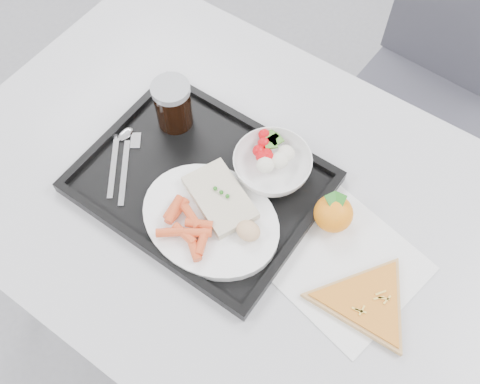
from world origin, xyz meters
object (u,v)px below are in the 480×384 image
at_px(chair, 436,82).
at_px(tangerine, 333,213).
at_px(salad_bowl, 272,165).
at_px(table, 241,213).
at_px(pizza_slice, 366,302).
at_px(dinner_plate, 211,220).
at_px(tray, 201,183).
at_px(cola_glass, 173,104).

xyz_separation_m(chair, tangerine, (0.01, -0.64, 0.25)).
xyz_separation_m(salad_bowl, tangerine, (0.15, -0.02, -0.00)).
xyz_separation_m(chair, salad_bowl, (-0.14, -0.62, 0.25)).
bearing_deg(chair, tangerine, -89.33).
distance_m(table, chair, 0.73).
relative_size(tangerine, pizza_slice, 0.29).
xyz_separation_m(dinner_plate, salad_bowl, (0.03, 0.16, 0.01)).
height_order(chair, tray, chair).
bearing_deg(dinner_plate, cola_glass, 143.92).
xyz_separation_m(chair, dinner_plate, (-0.17, -0.78, 0.24)).
bearing_deg(salad_bowl, table, -105.00).
bearing_deg(cola_glass, table, -16.69).
relative_size(table, pizza_slice, 3.84).
xyz_separation_m(tray, dinner_plate, (0.07, -0.06, 0.02)).
relative_size(chair, tray, 2.07).
distance_m(chair, tray, 0.79).
bearing_deg(cola_glass, chair, 59.56).
xyz_separation_m(tray, cola_glass, (-0.13, 0.09, 0.06)).
bearing_deg(tangerine, dinner_plate, -142.86).
xyz_separation_m(salad_bowl, cola_glass, (-0.23, -0.01, 0.03)).
xyz_separation_m(chair, cola_glass, (-0.37, -0.64, 0.28)).
xyz_separation_m(table, cola_glass, (-0.21, 0.06, 0.14)).
xyz_separation_m(tray, salad_bowl, (0.10, 0.10, 0.03)).
distance_m(dinner_plate, cola_glass, 0.25).
bearing_deg(tray, chair, 71.48).
height_order(tray, salad_bowl, salad_bowl).
bearing_deg(tangerine, pizza_slice, -38.24).
distance_m(tray, cola_glass, 0.17).
bearing_deg(salad_bowl, pizza_slice, -23.83).
relative_size(chair, tangerine, 10.16).
height_order(cola_glass, tangerine, cola_glass).
distance_m(salad_bowl, tangerine, 0.15).
xyz_separation_m(tray, tangerine, (0.25, 0.08, 0.03)).
bearing_deg(cola_glass, tray, -33.30).
bearing_deg(chair, table, -103.02).
relative_size(salad_bowl, pizza_slice, 0.49).
relative_size(chair, salad_bowl, 6.11).
height_order(chair, cola_glass, chair).
distance_m(chair, pizza_slice, 0.79).
relative_size(dinner_plate, pizza_slice, 0.86).
bearing_deg(dinner_plate, tangerine, 37.14).
relative_size(cola_glass, pizza_slice, 0.35).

